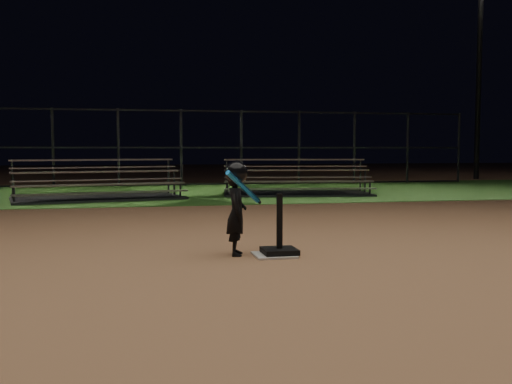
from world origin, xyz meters
The scene contains 9 objects.
ground centered at (0.00, 0.00, 0.00)m, with size 80.00×80.00×0.00m, color #A9734C.
grass_strip centered at (0.00, 10.00, 0.01)m, with size 60.00×8.00×0.01m, color #2C5C1D.
home_plate centered at (0.00, 0.00, 0.01)m, with size 0.45×0.45×0.02m, color beige.
batting_tee centered at (0.06, 0.01, 0.14)m, with size 0.38×0.38×0.68m.
child_batter centered at (-0.40, 0.14, 0.57)m, with size 0.47×0.51×1.06m.
bleacher_left centered at (-2.36, 8.06, 0.20)m, with size 4.21×2.68×0.96m.
bleacher_right centered at (2.66, 8.53, 0.19)m, with size 4.04×2.39×0.93m.
backstop_fence centered at (0.00, 13.00, 1.25)m, with size 20.08×0.08×2.50m.
light_pole_right centered at (12.00, 14.94, 4.95)m, with size 0.90×0.53×8.30m.
Camera 1 is at (-1.53, -6.33, 1.20)m, focal length 41.20 mm.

